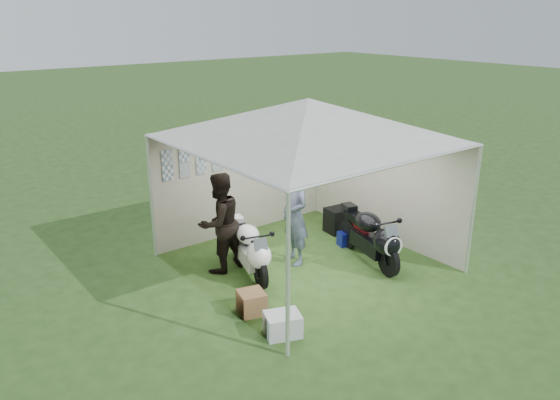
{
  "coord_description": "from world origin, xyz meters",
  "views": [
    {
      "loc": [
        -5.87,
        -6.86,
        4.34
      ],
      "look_at": [
        -0.32,
        0.35,
        1.2
      ],
      "focal_mm": 35.0,
      "sensor_mm": 36.0,
      "label": 1
    }
  ],
  "objects_px": {
    "equipment_box": "(339,220)",
    "crate_1": "(252,302)",
    "motorcycle_black": "(372,236)",
    "person_dark_jacket": "(220,223)",
    "canopy_tent": "(307,123)",
    "paddock_stand": "(347,238)",
    "crate_0": "(283,324)",
    "person_blue_jacket": "(295,215)",
    "motorcycle_white": "(251,248)"
  },
  "relations": [
    {
      "from": "crate_1",
      "to": "person_dark_jacket",
      "type": "bearing_deg",
      "value": 75.15
    },
    {
      "from": "person_dark_jacket",
      "to": "crate_1",
      "type": "height_order",
      "value": "person_dark_jacket"
    },
    {
      "from": "equipment_box",
      "to": "crate_0",
      "type": "xyz_separation_m",
      "value": [
        -3.29,
        -2.33,
        -0.09
      ]
    },
    {
      "from": "canopy_tent",
      "to": "person_dark_jacket",
      "type": "xyz_separation_m",
      "value": [
        -1.34,
        0.7,
        -1.68
      ]
    },
    {
      "from": "motorcycle_black",
      "to": "person_dark_jacket",
      "type": "xyz_separation_m",
      "value": [
        -2.31,
        1.43,
        0.37
      ]
    },
    {
      "from": "motorcycle_black",
      "to": "crate_1",
      "type": "bearing_deg",
      "value": -162.61
    },
    {
      "from": "motorcycle_white",
      "to": "crate_1",
      "type": "xyz_separation_m",
      "value": [
        -0.72,
        -1.07,
        -0.32
      ]
    },
    {
      "from": "canopy_tent",
      "to": "paddock_stand",
      "type": "xyz_separation_m",
      "value": [
        1.2,
        0.11,
        -2.44
      ]
    },
    {
      "from": "motorcycle_white",
      "to": "motorcycle_black",
      "type": "bearing_deg",
      "value": -8.91
    },
    {
      "from": "equipment_box",
      "to": "crate_1",
      "type": "xyz_separation_m",
      "value": [
        -3.29,
        -1.57,
        -0.09
      ]
    },
    {
      "from": "person_dark_jacket",
      "to": "person_blue_jacket",
      "type": "bearing_deg",
      "value": 146.33
    },
    {
      "from": "paddock_stand",
      "to": "crate_0",
      "type": "xyz_separation_m",
      "value": [
        -2.95,
        -1.72,
        0.03
      ]
    },
    {
      "from": "paddock_stand",
      "to": "motorcycle_white",
      "type": "bearing_deg",
      "value": 177.09
    },
    {
      "from": "canopy_tent",
      "to": "equipment_box",
      "type": "distance_m",
      "value": 2.87
    },
    {
      "from": "paddock_stand",
      "to": "motorcycle_black",
      "type": "bearing_deg",
      "value": -105.02
    },
    {
      "from": "canopy_tent",
      "to": "paddock_stand",
      "type": "bearing_deg",
      "value": 5.45
    },
    {
      "from": "paddock_stand",
      "to": "canopy_tent",
      "type": "bearing_deg",
      "value": -174.55
    },
    {
      "from": "equipment_box",
      "to": "motorcycle_white",
      "type": "bearing_deg",
      "value": -168.97
    },
    {
      "from": "motorcycle_black",
      "to": "person_blue_jacket",
      "type": "height_order",
      "value": "person_blue_jacket"
    },
    {
      "from": "paddock_stand",
      "to": "person_blue_jacket",
      "type": "relative_size",
      "value": 0.2
    },
    {
      "from": "person_blue_jacket",
      "to": "equipment_box",
      "type": "relative_size",
      "value": 3.54
    },
    {
      "from": "crate_0",
      "to": "crate_1",
      "type": "xyz_separation_m",
      "value": [
        0.0,
        0.77,
        0.01
      ]
    },
    {
      "from": "paddock_stand",
      "to": "person_dark_jacket",
      "type": "bearing_deg",
      "value": 166.99
    },
    {
      "from": "canopy_tent",
      "to": "crate_1",
      "type": "height_order",
      "value": "canopy_tent"
    },
    {
      "from": "motorcycle_black",
      "to": "paddock_stand",
      "type": "distance_m",
      "value": 0.95
    },
    {
      "from": "person_dark_jacket",
      "to": "crate_0",
      "type": "height_order",
      "value": "person_dark_jacket"
    },
    {
      "from": "crate_0",
      "to": "crate_1",
      "type": "relative_size",
      "value": 1.28
    },
    {
      "from": "person_blue_jacket",
      "to": "equipment_box",
      "type": "distance_m",
      "value": 1.87
    },
    {
      "from": "canopy_tent",
      "to": "motorcycle_white",
      "type": "height_order",
      "value": "canopy_tent"
    },
    {
      "from": "motorcycle_black",
      "to": "person_blue_jacket",
      "type": "relative_size",
      "value": 1.02
    },
    {
      "from": "motorcycle_black",
      "to": "canopy_tent",
      "type": "bearing_deg",
      "value": 158.31
    },
    {
      "from": "motorcycle_black",
      "to": "crate_1",
      "type": "xyz_separation_m",
      "value": [
        -2.72,
        -0.11,
        -0.35
      ]
    },
    {
      "from": "equipment_box",
      "to": "motorcycle_black",
      "type": "bearing_deg",
      "value": -111.23
    },
    {
      "from": "motorcycle_black",
      "to": "person_dark_jacket",
      "type": "height_order",
      "value": "person_dark_jacket"
    },
    {
      "from": "motorcycle_black",
      "to": "equipment_box",
      "type": "xyz_separation_m",
      "value": [
        0.56,
        1.45,
        -0.27
      ]
    },
    {
      "from": "person_dark_jacket",
      "to": "crate_1",
      "type": "relative_size",
      "value": 4.64
    },
    {
      "from": "paddock_stand",
      "to": "crate_1",
      "type": "xyz_separation_m",
      "value": [
        -2.95,
        -0.95,
        0.04
      ]
    },
    {
      "from": "paddock_stand",
      "to": "person_dark_jacket",
      "type": "height_order",
      "value": "person_dark_jacket"
    },
    {
      "from": "crate_0",
      "to": "canopy_tent",
      "type": "bearing_deg",
      "value": 42.54
    },
    {
      "from": "motorcycle_black",
      "to": "crate_1",
      "type": "relative_size",
      "value": 4.87
    },
    {
      "from": "equipment_box",
      "to": "crate_0",
      "type": "bearing_deg",
      "value": -144.64
    },
    {
      "from": "canopy_tent",
      "to": "motorcycle_white",
      "type": "distance_m",
      "value": 2.33
    },
    {
      "from": "equipment_box",
      "to": "crate_1",
      "type": "relative_size",
      "value": 1.34
    },
    {
      "from": "equipment_box",
      "to": "crate_0",
      "type": "distance_m",
      "value": 4.03
    },
    {
      "from": "crate_1",
      "to": "motorcycle_white",
      "type": "bearing_deg",
      "value": 55.86
    },
    {
      "from": "canopy_tent",
      "to": "motorcycle_white",
      "type": "relative_size",
      "value": 3.24
    },
    {
      "from": "paddock_stand",
      "to": "person_dark_jacket",
      "type": "xyz_separation_m",
      "value": [
        -2.54,
        0.59,
        0.76
      ]
    },
    {
      "from": "crate_0",
      "to": "motorcycle_white",
      "type": "bearing_deg",
      "value": 68.48
    },
    {
      "from": "canopy_tent",
      "to": "crate_0",
      "type": "distance_m",
      "value": 3.38
    },
    {
      "from": "paddock_stand",
      "to": "crate_1",
      "type": "height_order",
      "value": "crate_1"
    }
  ]
}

